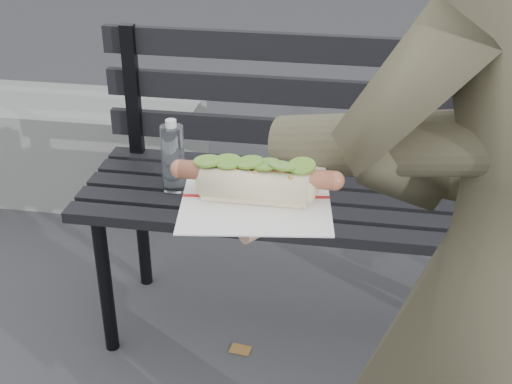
% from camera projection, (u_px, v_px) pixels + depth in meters
% --- Properties ---
extents(park_bench, '(1.50, 0.44, 0.88)m').
position_uv_depth(park_bench, '(348.00, 172.00, 2.00)').
color(park_bench, black).
rests_on(park_bench, ground).
extents(concrete_block, '(1.20, 0.40, 0.40)m').
position_uv_depth(concrete_block, '(55.00, 146.00, 2.93)').
color(concrete_block, slate).
rests_on(concrete_block, ground).
extents(held_hotdog, '(0.62, 0.32, 0.20)m').
position_uv_depth(held_hotdog, '(403.00, 156.00, 0.93)').
color(held_hotdog, brown).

